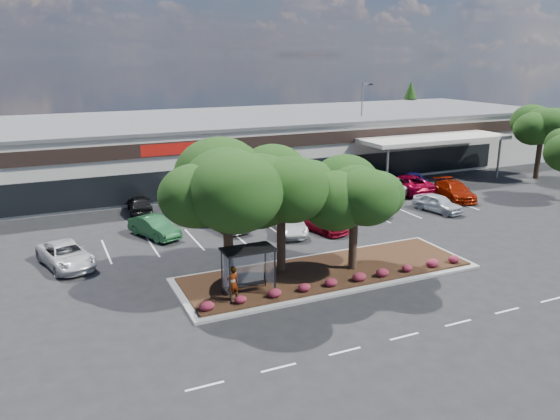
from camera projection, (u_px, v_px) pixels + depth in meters
name	position (u px, v px, depth m)	size (l,w,h in m)	color
ground	(395.00, 294.00, 29.76)	(160.00, 160.00, 0.00)	black
retail_store	(209.00, 146.00, 58.63)	(80.40, 25.20, 6.25)	beige
landscape_island	(328.00, 272.00, 32.44)	(18.00, 6.00, 0.26)	#969691
lane_markings	(306.00, 238.00, 38.84)	(33.12, 20.06, 0.01)	silver
shrub_row	(346.00, 279.00, 30.49)	(17.00, 0.80, 0.50)	maroon
bus_shelter	(247.00, 257.00, 28.74)	(2.75, 1.55, 2.59)	black
island_tree_west	(228.00, 216.00, 29.38)	(7.20, 7.20, 7.89)	#19330E
island_tree_mid	(281.00, 211.00, 31.46)	(6.60, 6.60, 7.32)	#19330E
island_tree_east	(354.00, 216.00, 31.84)	(5.80, 5.80, 6.50)	#19330E
tree_east_far	(540.00, 142.00, 56.78)	(6.40, 6.40, 7.62)	#19330E
conifer_north_east	(409.00, 112.00, 80.56)	(3.96, 3.96, 9.00)	#19330E
person_waiting	(233.00, 283.00, 28.21)	(0.69, 0.45, 1.88)	#594C47
light_pole	(362.00, 134.00, 59.23)	(1.43, 0.60, 9.79)	#969691
car_0	(66.00, 255.00, 33.52)	(2.40, 5.20, 1.44)	silver
car_1	(154.00, 227.00, 38.93)	(1.58, 4.54, 1.49)	#1C532A
car_2	(226.00, 218.00, 40.72)	(1.93, 4.81, 1.64)	#5C5A62
car_3	(290.00, 224.00, 39.82)	(2.22, 4.81, 1.34)	silver
car_4	(320.00, 221.00, 40.47)	(2.01, 4.95, 1.44)	maroon
car_5	(364.00, 201.00, 45.43)	(2.75, 5.96, 1.66)	#1A491A
car_6	(438.00, 203.00, 45.26)	(1.74, 4.34, 1.48)	silver
car_8	(455.00, 191.00, 49.26)	(2.19, 5.38, 1.56)	#8F1803
car_9	(140.00, 204.00, 44.90)	(1.78, 4.43, 1.51)	black
car_10	(198.00, 209.00, 43.36)	(1.59, 4.56, 1.50)	silver
car_11	(200.00, 209.00, 43.34)	(1.91, 4.74, 1.62)	maroon
car_12	(270.00, 198.00, 46.60)	(1.91, 4.76, 1.62)	#4F4F55
car_13	(311.00, 193.00, 48.23)	(2.42, 5.94, 1.72)	#1F542B
car_14	(317.00, 188.00, 50.36)	(1.64, 4.70, 1.55)	#1D491A
car_15	(385.00, 185.00, 51.54)	(2.54, 5.51, 1.53)	white
car_16	(405.00, 183.00, 51.74)	(2.80, 6.08, 1.69)	maroon
car_17	(412.00, 179.00, 54.18)	(2.36, 5.12, 1.42)	navy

